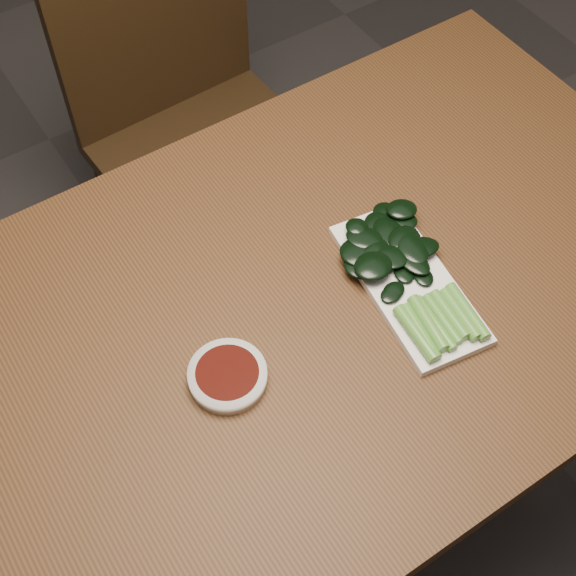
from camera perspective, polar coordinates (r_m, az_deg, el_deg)
The scene contains 6 objects.
ground at distance 1.87m, azimuth 0.10°, elevation -14.26°, with size 6.00×6.00×0.00m, color #2D2A2A.
table at distance 1.25m, azimuth 0.15°, elevation -3.29°, with size 1.40×0.80×0.75m.
chair_far at distance 1.84m, azimuth -6.67°, elevation 11.53°, with size 0.47×0.47×0.89m.
sauce_bowl at distance 1.12m, azimuth -4.32°, elevation -6.26°, with size 0.11×0.11×0.02m.
serving_plate at distance 1.22m, azimuth 8.57°, elevation 0.30°, with size 0.16×0.30×0.01m.
gai_lan at distance 1.22m, azimuth 8.20°, elevation 1.40°, with size 0.18×0.29×0.03m.
Camera 1 is at (-0.36, -0.55, 1.75)m, focal length 50.00 mm.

